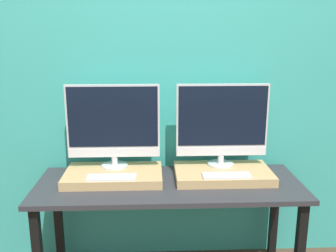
{
  "coord_description": "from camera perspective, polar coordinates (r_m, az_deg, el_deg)",
  "views": [
    {
      "loc": [
        -0.1,
        -1.87,
        1.61
      ],
      "look_at": [
        0.0,
        0.45,
        1.03
      ],
      "focal_mm": 40.0,
      "sensor_mm": 36.0,
      "label": 1
    }
  ],
  "objects": [
    {
      "name": "workbench",
      "position": [
        2.38,
        0.16,
        -10.4
      ],
      "size": [
        1.64,
        0.6,
        0.7
      ],
      "color": "#2D2D33",
      "rests_on": "ground_plane"
    },
    {
      "name": "monitor_left",
      "position": [
        2.39,
        -8.34,
        0.34
      ],
      "size": [
        0.59,
        0.17,
        0.54
      ],
      "color": "silver",
      "rests_on": "wooden_riser_left"
    },
    {
      "name": "keyboard_left",
      "position": [
        2.29,
        -8.6,
        -7.72
      ],
      "size": [
        0.29,
        0.1,
        0.01
      ],
      "color": "silver",
      "rests_on": "wooden_riser_left"
    },
    {
      "name": "wall_back",
      "position": [
        2.55,
        -0.21,
        7.14
      ],
      "size": [
        8.0,
        0.04,
        2.6
      ],
      "color": "teal",
      "rests_on": "ground_plane"
    },
    {
      "name": "wooden_riser_right",
      "position": [
        2.44,
        8.34,
        -7.19
      ],
      "size": [
        0.61,
        0.36,
        0.06
      ],
      "color": "tan",
      "rests_on": "workbench"
    },
    {
      "name": "monitor_right",
      "position": [
        2.42,
        8.25,
        0.5
      ],
      "size": [
        0.59,
        0.17,
        0.54
      ],
      "color": "silver",
      "rests_on": "wooden_riser_right"
    },
    {
      "name": "wooden_riser_left",
      "position": [
        2.41,
        -8.27,
        -7.44
      ],
      "size": [
        0.61,
        0.36,
        0.06
      ],
      "color": "tan",
      "rests_on": "workbench"
    },
    {
      "name": "keyboard_right",
      "position": [
        2.31,
        8.92,
        -7.45
      ],
      "size": [
        0.29,
        0.1,
        0.01
      ],
      "color": "silver",
      "rests_on": "wooden_riser_right"
    }
  ]
}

